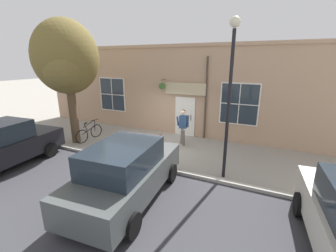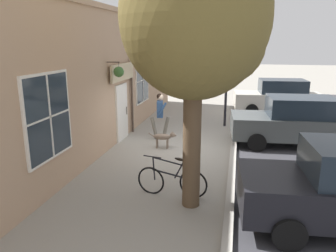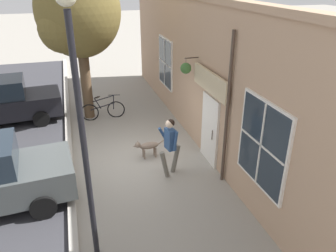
{
  "view_description": "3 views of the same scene",
  "coord_description": "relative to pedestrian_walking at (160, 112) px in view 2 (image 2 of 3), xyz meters",
  "views": [
    {
      "loc": [
        8.82,
        4.82,
        3.94
      ],
      "look_at": [
        -0.51,
        0.46,
        0.93
      ],
      "focal_mm": 24.0,
      "sensor_mm": 36.0,
      "label": 1
    },
    {
      "loc": [
        2.05,
        -10.64,
        3.63
      ],
      "look_at": [
        -0.21,
        -0.15,
        0.84
      ],
      "focal_mm": 35.0,
      "sensor_mm": 36.0,
      "label": 2
    },
    {
      "loc": [
        1.57,
        8.82,
        5.32
      ],
      "look_at": [
        -0.89,
        0.58,
        1.29
      ],
      "focal_mm": 35.0,
      "sensor_mm": 36.0,
      "label": 3
    }
  ],
  "objects": [
    {
      "name": "ground_plane",
      "position": [
        0.79,
        -1.11,
        -1.05
      ],
      "size": [
        90.0,
        90.0,
        0.0
      ],
      "primitive_type": "plane",
      "color": "gray"
    },
    {
      "name": "dog_on_leash",
      "position": [
        0.4,
        -1.12,
        -0.65
      ],
      "size": [
        1.02,
        0.27,
        0.61
      ],
      "color": "#7F6B5B",
      "rests_on": "ground_plane"
    },
    {
      "name": "street_tree_by_curb",
      "position": [
        2.01,
        -4.93,
        2.93
      ],
      "size": [
        3.03,
        2.73,
        5.77
      ],
      "color": "brown",
      "rests_on": "ground_plane"
    },
    {
      "name": "street_lamp",
      "position": [
        2.33,
        2.47,
        2.3
      ],
      "size": [
        0.32,
        0.32,
        5.19
      ],
      "color": "black",
      "rests_on": "ground_plane"
    },
    {
      "name": "leaning_bicycle",
      "position": [
        1.39,
        -4.6,
        -0.68
      ],
      "size": [
        1.74,
        0.2,
        1.01
      ],
      "color": "black",
      "rests_on": "ground_plane"
    },
    {
      "name": "parked_car_mid_block",
      "position": [
        4.88,
        0.18,
        -0.18
      ],
      "size": [
        4.43,
        2.2,
        1.75
      ],
      "color": "#474C4C",
      "rests_on": "ground_plane"
    },
    {
      "name": "storefront_facade",
      "position": [
        -1.55,
        -1.11,
        1.33
      ],
      "size": [
        0.95,
        18.0,
        4.76
      ],
      "color": "tan",
      "rests_on": "ground_plane"
    },
    {
      "name": "pedestrian_walking",
      "position": [
        0.0,
        0.0,
        0.0
      ],
      "size": [
        0.72,
        0.55,
        1.74
      ],
      "color": "#6B665B",
      "rests_on": "ground_plane"
    },
    {
      "name": "parked_car_far_end",
      "position": [
        4.88,
        5.66,
        -0.18
      ],
      "size": [
        4.43,
        2.2,
        1.75
      ],
      "color": "beige",
      "rests_on": "ground_plane"
    }
  ]
}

